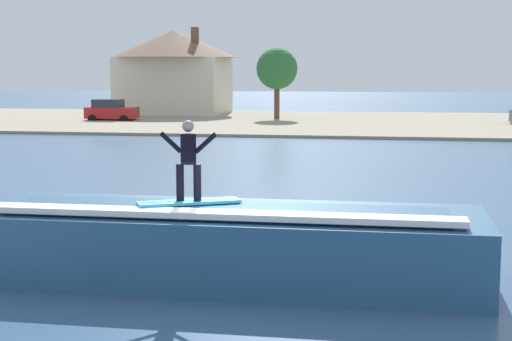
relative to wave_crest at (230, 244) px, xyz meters
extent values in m
plane|color=#37567A|center=(0.27, -0.15, -0.77)|extent=(260.00, 260.00, 0.00)
cube|color=#295376|center=(0.00, 0.03, -0.04)|extent=(10.44, 3.27, 1.45)
cube|color=#295376|center=(0.00, -0.38, 0.76)|extent=(8.87, 1.47, 0.16)
cube|color=white|center=(0.00, -1.03, 0.80)|extent=(9.39, 0.59, 0.12)
cube|color=#33A5CC|center=(-0.79, -0.26, 0.89)|extent=(2.10, 1.43, 0.06)
cube|color=black|center=(-0.79, -0.26, 0.92)|extent=(1.73, 0.94, 0.01)
cylinder|color=black|center=(-0.97, -0.28, 1.30)|extent=(0.16, 0.16, 0.76)
cylinder|color=black|center=(-0.61, -0.28, 1.30)|extent=(0.16, 0.16, 0.76)
cylinder|color=black|center=(-0.79, -0.28, 1.99)|extent=(0.32, 0.32, 0.62)
sphere|color=tan|center=(-0.79, -0.28, 2.45)|extent=(0.24, 0.24, 0.24)
cylinder|color=black|center=(-1.15, -0.28, 2.12)|extent=(0.47, 0.10, 0.44)
cylinder|color=black|center=(-0.43, -0.28, 2.12)|extent=(0.47, 0.10, 0.44)
cube|color=gray|center=(0.27, 47.01, -0.67)|extent=(120.00, 27.38, 0.19)
cube|color=red|center=(-19.13, 45.22, 0.00)|extent=(4.06, 1.82, 0.90)
cube|color=#262D38|center=(-19.44, 45.22, 0.77)|extent=(2.23, 1.64, 0.64)
cylinder|color=black|center=(-17.81, 46.18, -0.45)|extent=(0.64, 0.22, 0.64)
cylinder|color=black|center=(-17.81, 44.26, -0.45)|extent=(0.64, 0.22, 0.64)
cylinder|color=black|center=(-20.45, 46.18, -0.45)|extent=(0.64, 0.22, 0.64)
cylinder|color=black|center=(-20.45, 44.26, -0.45)|extent=(0.64, 0.22, 0.64)
cube|color=beige|center=(-16.66, 54.98, 1.88)|extent=(9.27, 8.17, 5.30)
cone|color=brown|center=(-16.66, 54.98, 5.78)|extent=(11.50, 11.50, 2.51)
cube|color=brown|center=(-14.34, 53.75, 6.28)|extent=(0.60, 0.60, 1.80)
cylinder|color=brown|center=(-6.28, 49.19, 0.88)|extent=(0.45, 0.45, 3.29)
sphere|color=#2C6B35|center=(-6.28, 49.19, 3.54)|extent=(3.40, 3.40, 3.40)
camera|label=1|loc=(3.31, -15.79, 3.63)|focal=55.69mm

